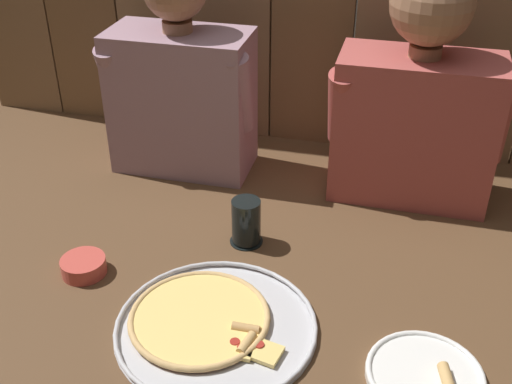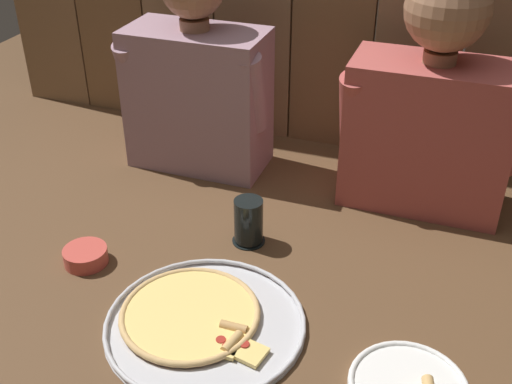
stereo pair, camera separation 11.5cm
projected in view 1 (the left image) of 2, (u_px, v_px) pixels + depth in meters
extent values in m
plane|color=brown|center=(249.00, 283.00, 1.43)|extent=(3.20, 3.20, 0.00)
cylinder|color=silver|center=(216.00, 328.00, 1.30)|extent=(0.42, 0.42, 0.01)
torus|color=silver|center=(216.00, 325.00, 1.30)|extent=(0.42, 0.42, 0.01)
cylinder|color=#B23823|center=(200.00, 319.00, 1.32)|extent=(0.29, 0.29, 0.00)
cylinder|color=#F4D170|center=(199.00, 317.00, 1.32)|extent=(0.28, 0.28, 0.01)
torus|color=tan|center=(199.00, 317.00, 1.32)|extent=(0.30, 0.30, 0.01)
cube|color=#F4D170|center=(263.00, 351.00, 1.24)|extent=(0.08, 0.07, 0.01)
cylinder|color=tan|center=(247.00, 344.00, 1.25)|extent=(0.03, 0.06, 0.02)
cylinder|color=#A3281E|center=(259.00, 344.00, 1.25)|extent=(0.02, 0.02, 0.00)
cube|color=#F4D170|center=(241.00, 344.00, 1.25)|extent=(0.06, 0.08, 0.01)
cylinder|color=tan|center=(246.00, 328.00, 1.28)|extent=(0.06, 0.02, 0.02)
cylinder|color=#A3281E|center=(242.00, 347.00, 1.24)|extent=(0.02, 0.02, 0.00)
cylinder|color=#A3281E|center=(235.00, 342.00, 1.25)|extent=(0.02, 0.02, 0.00)
cylinder|color=white|center=(425.00, 376.00, 1.19)|extent=(0.22, 0.22, 0.01)
torus|color=white|center=(425.00, 374.00, 1.19)|extent=(0.22, 0.22, 0.01)
cylinder|color=tan|center=(447.00, 378.00, 1.17)|extent=(0.04, 0.07, 0.02)
cylinder|color=black|center=(246.00, 240.00, 1.56)|extent=(0.08, 0.08, 0.01)
cylinder|color=black|center=(246.00, 221.00, 1.53)|extent=(0.07, 0.07, 0.11)
cylinder|color=#CC4C42|center=(84.00, 266.00, 1.45)|extent=(0.10, 0.10, 0.04)
cylinder|color=#B23823|center=(83.00, 263.00, 1.45)|extent=(0.08, 0.08, 0.02)
cube|color=gray|center=(182.00, 102.00, 1.79)|extent=(0.39, 0.20, 0.40)
cylinder|color=#9E7051|center=(177.00, 26.00, 1.67)|extent=(0.08, 0.08, 0.03)
cylinder|color=gray|center=(117.00, 81.00, 1.76)|extent=(0.08, 0.14, 0.23)
cylinder|color=gray|center=(237.00, 93.00, 1.69)|extent=(0.08, 0.13, 0.23)
cube|color=#AD4C47|center=(414.00, 129.00, 1.66)|extent=(0.41, 0.20, 0.39)
cylinder|color=#9E7051|center=(425.00, 51.00, 1.55)|extent=(0.08, 0.08, 0.03)
sphere|color=#9E7051|center=(432.00, 4.00, 1.49)|extent=(0.20, 0.20, 0.20)
cylinder|color=#AD4C47|center=(343.00, 107.00, 1.63)|extent=(0.08, 0.14, 0.23)
cylinder|color=#AD4C47|center=(494.00, 122.00, 1.55)|extent=(0.08, 0.11, 0.22)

